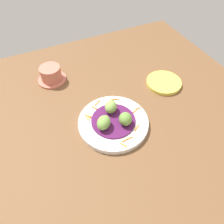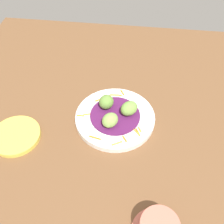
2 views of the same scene
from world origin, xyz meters
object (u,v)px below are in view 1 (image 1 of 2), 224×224
(main_plate, at_px, (113,123))
(side_plate_small, at_px, (164,83))
(guac_scoop_right, at_px, (111,107))
(guac_scoop_left, at_px, (104,123))
(terracotta_bowl, at_px, (51,75))
(guac_scoop_center, at_px, (125,119))

(main_plate, relative_size, side_plate_small, 1.70)
(guac_scoop_right, height_order, side_plate_small, guac_scoop_right)
(guac_scoop_left, xyz_separation_m, side_plate_small, (-0.31, -0.11, -0.04))
(guac_scoop_right, relative_size, terracotta_bowl, 0.43)
(guac_scoop_left, relative_size, guac_scoop_right, 1.10)
(guac_scoop_center, bearing_deg, guac_scoop_left, -13.53)
(guac_scoop_center, xyz_separation_m, terracotta_bowl, (0.16, -0.34, -0.02))
(guac_scoop_center, xyz_separation_m, guac_scoop_right, (0.02, -0.07, -0.00))
(guac_scoop_center, distance_m, guac_scoop_right, 0.07)
(main_plate, height_order, side_plate_small, main_plate)
(guac_scoop_center, bearing_deg, main_plate, -43.53)
(guac_scoop_left, distance_m, side_plate_small, 0.33)
(main_plate, distance_m, guac_scoop_left, 0.05)
(main_plate, height_order, guac_scoop_left, guac_scoop_left)
(guac_scoop_left, bearing_deg, main_plate, -163.53)
(main_plate, xyz_separation_m, guac_scoop_center, (-0.03, 0.03, 0.04))
(guac_scoop_right, xyz_separation_m, terracotta_bowl, (0.14, -0.27, -0.02))
(side_plate_small, bearing_deg, guac_scoop_left, 19.71)
(side_plate_small, bearing_deg, terracotta_bowl, -28.10)
(main_plate, distance_m, terracotta_bowl, 0.34)
(guac_scoop_right, distance_m, terracotta_bowl, 0.30)
(guac_scoop_right, height_order, terracotta_bowl, guac_scoop_right)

